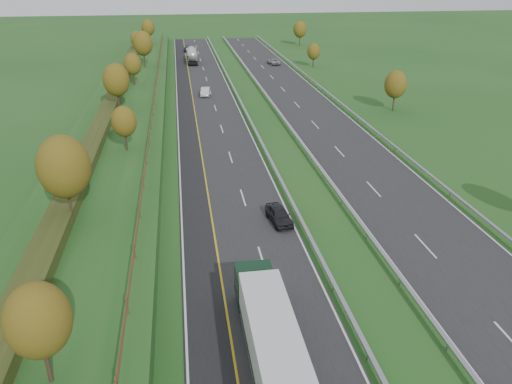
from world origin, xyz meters
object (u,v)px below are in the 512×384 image
Objects in this scene: car_dark_near at (279,215)px; car_oncoming at (274,61)px; box_lorry at (274,352)px; car_silver_mid at (205,92)px; car_small_far at (187,49)px; road_tanker at (192,55)px.

car_oncoming is at bearing 72.07° from car_dark_near.
box_lorry is 3.79× the size of car_dark_near.
box_lorry is 3.27× the size of car_oncoming.
car_dark_near is 51.13m from car_silver_mid.
car_small_far is at bearing 90.62° from box_lorry.
car_small_far is (-5.44, 103.84, -0.07)m from car_dark_near.
road_tanker is 2.45× the size of car_small_far.
car_silver_mid is at bearing -88.27° from road_tanker.
car_small_far is 30.56m from car_oncoming.
car_oncoming reaches higher than car_small_far.
box_lorry is 123.10m from car_small_far.
car_small_far is at bearing -55.39° from car_oncoming.
box_lorry is 105.82m from road_tanker.
road_tanker is (-0.65, 105.81, -0.47)m from box_lorry.
car_small_far is at bearing 99.48° from car_silver_mid.
car_silver_mid is at bearing 51.92° from car_oncoming.
car_dark_near is 82.14m from car_oncoming.
car_dark_near is at bearing 73.23° from car_oncoming.
car_silver_mid is 0.88× the size of car_oncoming.
car_dark_near is at bearing -78.29° from car_silver_mid.
car_oncoming is (18.76, 100.06, -1.60)m from box_lorry.
box_lorry reaches higher than car_dark_near.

